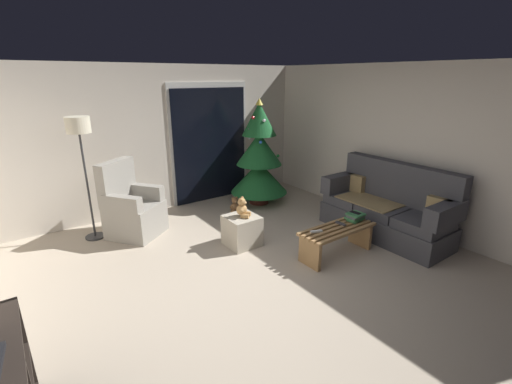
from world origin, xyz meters
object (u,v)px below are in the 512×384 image
at_px(book_stack, 355,217).
at_px(teddy_bear_honey, 242,208).
at_px(remote_white, 316,231).
at_px(christmas_tree, 259,158).
at_px(coffee_table, 337,237).
at_px(floor_lamp, 80,137).
at_px(remote_graphite, 341,224).
at_px(ottoman, 242,231).
at_px(teddy_bear_chestnut_by_tree, 235,206).
at_px(couch, 388,209).
at_px(cell_phone, 355,213).
at_px(armchair, 132,209).

height_order(book_stack, teddy_bear_honey, teddy_bear_honey).
bearing_deg(remote_white, christmas_tree, 4.61).
relative_size(coffee_table, floor_lamp, 0.62).
bearing_deg(remote_graphite, remote_white, -5.17).
height_order(coffee_table, ottoman, ottoman).
bearing_deg(remote_white, floor_lamp, 64.42).
bearing_deg(coffee_table, ottoman, 130.55).
bearing_deg(teddy_bear_chestnut_by_tree, coffee_table, -83.06).
bearing_deg(christmas_tree, teddy_bear_honey, -133.69).
bearing_deg(coffee_table, remote_graphite, 23.60).
relative_size(couch, teddy_bear_honey, 6.81).
bearing_deg(christmas_tree, coffee_table, -99.51).
xyz_separation_m(book_stack, teddy_bear_chestnut_by_tree, (-0.63, 2.10, -0.34)).
relative_size(coffee_table, remote_white, 7.05).
distance_m(remote_white, cell_phone, 0.72).
bearing_deg(cell_phone, teddy_bear_chestnut_by_tree, 100.50).
height_order(remote_white, armchair, armchair).
height_order(couch, ottoman, couch).
distance_m(remote_graphite, remote_white, 0.45).
bearing_deg(teddy_bear_chestnut_by_tree, teddy_bear_honey, -117.52).
bearing_deg(remote_white, couch, -69.10).
height_order(ottoman, teddy_bear_honey, teddy_bear_honey).
bearing_deg(teddy_bear_chestnut_by_tree, book_stack, -73.32).
relative_size(couch, remote_white, 12.45).
relative_size(book_stack, teddy_bear_honey, 0.89).
relative_size(couch, floor_lamp, 1.09).
height_order(couch, christmas_tree, christmas_tree).
bearing_deg(floor_lamp, remote_graphite, -42.81).
height_order(remote_white, teddy_bear_chestnut_by_tree, remote_white).
height_order(cell_phone, floor_lamp, floor_lamp).
distance_m(remote_graphite, teddy_bear_chestnut_by_tree, 2.12).
bearing_deg(book_stack, teddy_bear_chestnut_by_tree, 106.68).
xyz_separation_m(remote_white, book_stack, (0.70, -0.04, 0.05)).
bearing_deg(armchair, teddy_bear_chestnut_by_tree, -4.77).
height_order(floor_lamp, ottoman, floor_lamp).
relative_size(book_stack, christmas_tree, 0.13).
xyz_separation_m(coffee_table, remote_graphite, (0.12, 0.05, 0.15)).
bearing_deg(book_stack, couch, 0.44).
height_order(remote_graphite, teddy_bear_honey, teddy_bear_honey).
bearing_deg(christmas_tree, book_stack, -90.25).
bearing_deg(christmas_tree, floor_lamp, 175.82).
xyz_separation_m(coffee_table, cell_phone, (0.38, 0.03, 0.25)).
height_order(coffee_table, armchair, armchair).
distance_m(coffee_table, teddy_bear_honey, 1.33).
bearing_deg(remote_graphite, christmas_tree, -100.39).
bearing_deg(teddy_bear_chestnut_by_tree, ottoman, -117.96).
xyz_separation_m(remote_white, ottoman, (-0.52, 0.93, -0.20)).
distance_m(ottoman, teddy_bear_chestnut_by_tree, 1.27).
bearing_deg(floor_lamp, teddy_bear_honey, -41.97).
height_order(coffee_table, remote_white, remote_white).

